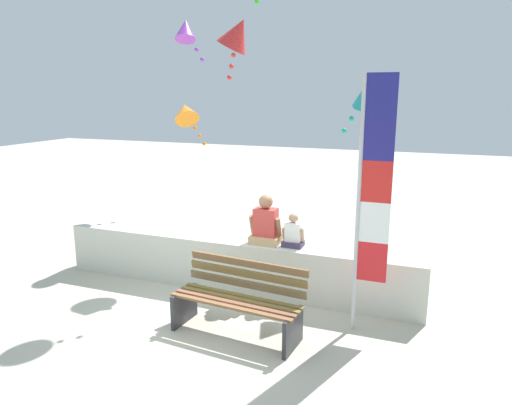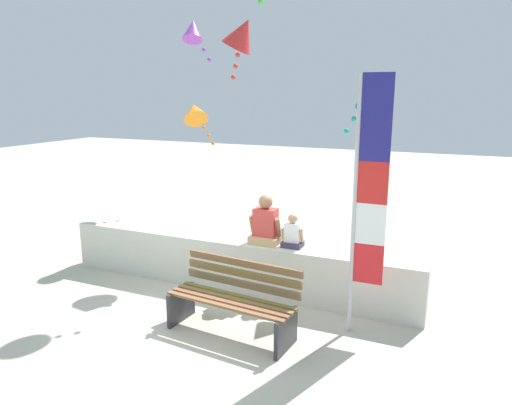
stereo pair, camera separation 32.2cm
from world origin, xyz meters
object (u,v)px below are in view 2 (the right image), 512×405
object	(u,v)px
kite_orange	(195,112)
flag_banner	(366,193)
park_bench	(234,301)
kite_red	(242,34)
kite_teal	(369,95)
kite_purple	(193,30)
person_adult	(265,225)
person_child	(293,234)

from	to	relation	value
kite_orange	flag_banner	bearing A→B (deg)	-39.98
park_bench	kite_red	bearing A→B (deg)	112.81
kite_teal	kite_purple	xyz separation A→B (m)	(-3.55, 1.07, 1.18)
park_bench	kite_orange	world-z (taller)	kite_orange
kite_red	kite_purple	distance (m)	1.47
kite_red	kite_purple	xyz separation A→B (m)	(-1.32, 0.63, 0.19)
flag_banner	kite_purple	size ratio (longest dim) A/B	3.73
park_bench	flag_banner	distance (m)	2.07
person_adult	kite_purple	bearing A→B (deg)	138.80
person_adult	kite_teal	distance (m)	2.41
person_adult	kite_red	size ratio (longest dim) A/B	0.66
person_child	flag_banner	world-z (taller)	flag_banner
person_adult	kite_red	bearing A→B (deg)	125.84
kite_purple	flag_banner	bearing A→B (deg)	-35.02
kite_teal	kite_red	xyz separation A→B (m)	(-2.23, 0.44, 0.98)
kite_teal	person_adult	bearing A→B (deg)	-140.84
person_adult	kite_teal	xyz separation A→B (m)	(1.20, 0.98, 1.84)
park_bench	kite_purple	size ratio (longest dim) A/B	2.00
park_bench	kite_teal	world-z (taller)	kite_teal
kite_teal	person_child	bearing A→B (deg)	-128.70
person_adult	kite_teal	size ratio (longest dim) A/B	0.88
person_child	kite_red	world-z (taller)	kite_red
kite_orange	kite_teal	distance (m)	4.76
person_adult	kite_orange	world-z (taller)	kite_orange
park_bench	flag_banner	world-z (taller)	flag_banner
person_adult	kite_teal	world-z (taller)	kite_teal
kite_orange	kite_teal	size ratio (longest dim) A/B	1.33
kite_orange	park_bench	bearing A→B (deg)	-54.78
park_bench	person_child	bearing A→B (deg)	75.92
person_child	kite_teal	size ratio (longest dim) A/B	0.59
park_bench	kite_teal	xyz separation A→B (m)	(1.10, 2.25, 2.48)
kite_red	kite_orange	bearing A→B (deg)	139.01
flag_banner	kite_purple	distance (m)	5.27
kite_purple	kite_teal	bearing A→B (deg)	-16.81
kite_teal	kite_purple	world-z (taller)	kite_purple
person_adult	flag_banner	distance (m)	1.83
flag_banner	kite_teal	distance (m)	2.02
person_child	park_bench	bearing A→B (deg)	-104.08
person_child	kite_teal	bearing A→B (deg)	51.30
flag_banner	kite_orange	world-z (taller)	flag_banner
person_adult	flag_banner	bearing A→B (deg)	-23.48
kite_orange	kite_purple	distance (m)	2.02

